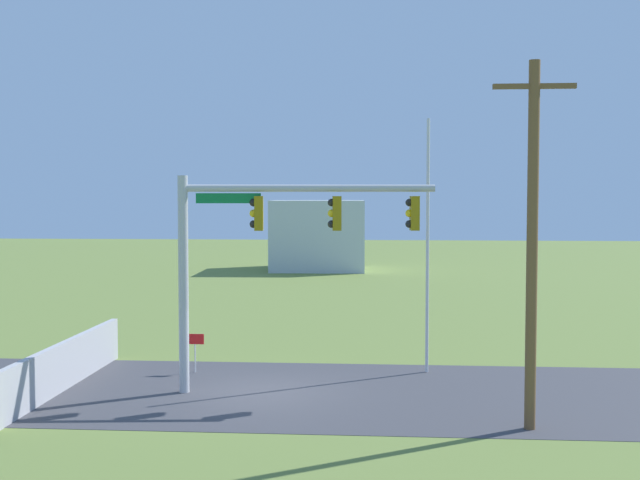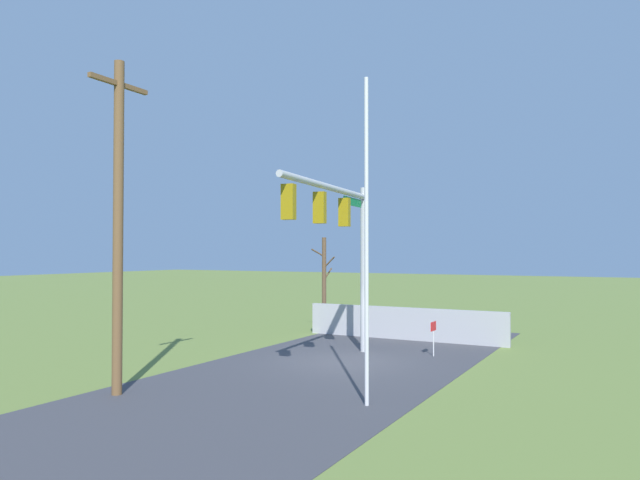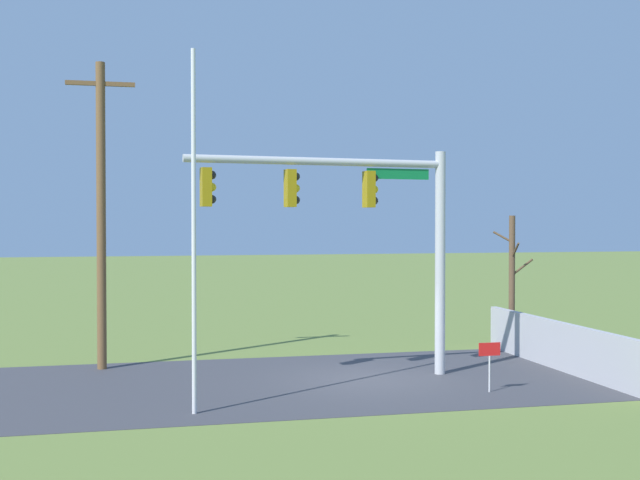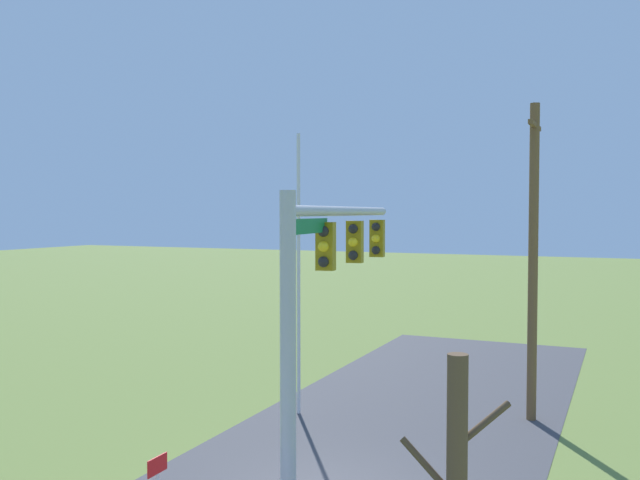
# 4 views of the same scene
# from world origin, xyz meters

# --- Properties ---
(road_surface) EXTENTS (28.00, 8.00, 0.01)m
(road_surface) POSITION_xyz_m (-4.00, 0.00, 0.01)
(road_surface) COLOR #3D3D42
(road_surface) RESTS_ON ground_plane
(signal_mast) EXTENTS (7.12, 0.98, 6.07)m
(signal_mast) POSITION_xyz_m (-0.02, 0.00, 4.36)
(signal_mast) COLOR #B2B5BA
(signal_mast) RESTS_ON ground_plane
(flagpole) EXTENTS (0.10, 0.10, 7.89)m
(flagpole) POSITION_xyz_m (-4.75, -2.93, 3.95)
(flagpole) COLOR silver
(flagpole) RESTS_ON ground_plane
(utility_pole) EXTENTS (1.90, 0.26, 8.64)m
(utility_pole) POSITION_xyz_m (-6.84, 3.15, 4.49)
(utility_pole) COLOR brown
(utility_pole) RESTS_ON ground_plane
(open_sign) EXTENTS (0.56, 0.04, 1.22)m
(open_sign) POSITION_xyz_m (2.45, -2.32, 0.91)
(open_sign) COLOR silver
(open_sign) RESTS_ON ground_plane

